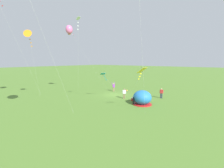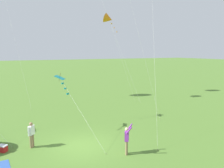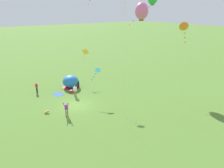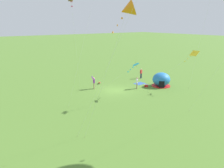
% 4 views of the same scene
% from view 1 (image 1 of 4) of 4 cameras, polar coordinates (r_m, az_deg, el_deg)
% --- Properties ---
extents(ground_plane, '(300.00, 300.00, 0.00)m').
position_cam_1_polar(ground_plane, '(28.35, 0.97, -4.15)').
color(ground_plane, '#517A2D').
extents(popup_tent, '(2.81, 2.81, 2.10)m').
position_cam_1_polar(popup_tent, '(22.52, 11.42, -5.17)').
color(popup_tent, '#2672BF').
rests_on(popup_tent, ground).
extents(picnic_blanket, '(1.80, 1.43, 0.01)m').
position_cam_1_polar(picnic_blanket, '(26.06, 11.06, -5.47)').
color(picnic_blanket, '#3359A5').
rests_on(picnic_blanket, ground).
extents(cooler_box, '(0.64, 0.63, 0.44)m').
position_cam_1_polar(cooler_box, '(24.55, 7.85, -5.76)').
color(cooler_box, red).
rests_on(cooler_box, ground).
extents(toddler_crawling, '(0.31, 0.55, 0.32)m').
position_cam_1_polar(toddler_crawling, '(31.66, 5.57, -2.48)').
color(toddler_crawling, gold).
rests_on(toddler_crawling, ground).
extents(person_arms_raised, '(0.67, 0.72, 1.89)m').
position_cam_1_polar(person_arms_raised, '(31.27, 0.62, -1.05)').
color(person_arms_raised, '#8C7251').
rests_on(person_arms_raised, ground).
extents(person_center_field, '(0.58, 0.30, 1.72)m').
position_cam_1_polar(person_center_field, '(27.00, 18.32, -3.17)').
color(person_center_field, '#1E2347').
rests_on(person_center_field, ground).
extents(person_near_tent, '(0.46, 0.43, 1.72)m').
position_cam_1_polar(person_near_tent, '(25.42, 4.68, -3.48)').
color(person_near_tent, '#8C7251').
rests_on(person_near_tent, ground).
extents(kite_yellow, '(5.09, 5.11, 5.73)m').
position_cam_1_polar(kite_yellow, '(17.69, 11.16, 4.66)').
color(kite_yellow, silver).
rests_on(kite_yellow, ground).
extents(kite_orange, '(3.50, 3.08, 10.93)m').
position_cam_1_polar(kite_orange, '(26.79, -29.16, 16.01)').
color(kite_orange, silver).
rests_on(kite_orange, ground).
extents(kite_pink, '(4.69, 7.21, 13.08)m').
position_cam_1_polar(kite_pink, '(31.46, -16.01, 19.28)').
color(kite_pink, silver).
rests_on(kite_pink, ground).
extents(kite_white, '(3.56, 2.39, 14.03)m').
position_cam_1_polar(kite_white, '(29.35, -12.76, 21.84)').
color(kite_white, silver).
rests_on(kite_white, ground).
extents(kite_teal, '(1.90, 6.10, 4.62)m').
position_cam_1_polar(kite_teal, '(24.81, -3.16, 3.40)').
color(kite_teal, silver).
rests_on(kite_teal, ground).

